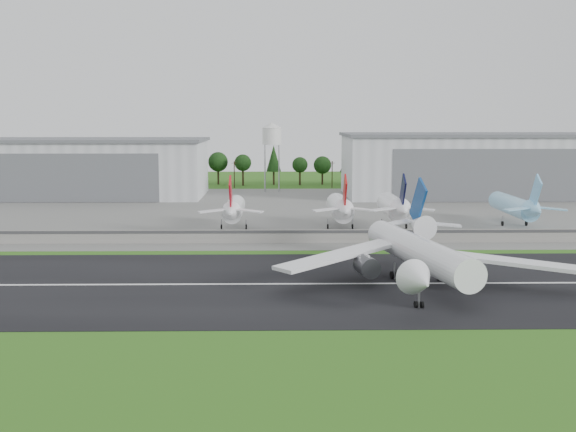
{
  "coord_description": "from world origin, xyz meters",
  "views": [
    {
      "loc": [
        -3.46,
        -123.5,
        31.28
      ],
      "look_at": [
        -0.63,
        40.0,
        9.0
      ],
      "focal_mm": 45.0,
      "sensor_mm": 36.0,
      "label": 1
    }
  ],
  "objects_px": {
    "parked_jet_navy": "(395,208)",
    "parked_jet_skyblue": "(517,206)",
    "parked_jet_red_b": "(341,208)",
    "main_airliner": "(419,259)",
    "parked_jet_red_a": "(233,209)"
  },
  "relations": [
    {
      "from": "parked_jet_red_b",
      "to": "parked_jet_skyblue",
      "type": "bearing_deg",
      "value": 5.53
    },
    {
      "from": "parked_jet_red_a",
      "to": "parked_jet_red_b",
      "type": "bearing_deg",
      "value": 0.08
    },
    {
      "from": "parked_jet_red_b",
      "to": "parked_jet_navy",
      "type": "relative_size",
      "value": 1.0
    },
    {
      "from": "parked_jet_red_a",
      "to": "parked_jet_red_b",
      "type": "relative_size",
      "value": 1.0
    },
    {
      "from": "parked_jet_navy",
      "to": "parked_jet_skyblue",
      "type": "bearing_deg",
      "value": 7.84
    },
    {
      "from": "parked_jet_red_a",
      "to": "parked_jet_skyblue",
      "type": "relative_size",
      "value": 0.84
    },
    {
      "from": "parked_jet_navy",
      "to": "parked_jet_skyblue",
      "type": "distance_m",
      "value": 36.34
    },
    {
      "from": "main_airliner",
      "to": "parked_jet_red_b",
      "type": "height_order",
      "value": "main_airliner"
    },
    {
      "from": "parked_jet_navy",
      "to": "parked_jet_skyblue",
      "type": "relative_size",
      "value": 0.84
    },
    {
      "from": "main_airliner",
      "to": "parked_jet_skyblue",
      "type": "bearing_deg",
      "value": -131.28
    },
    {
      "from": "parked_jet_red_a",
      "to": "parked_jet_red_b",
      "type": "distance_m",
      "value": 30.08
    },
    {
      "from": "parked_jet_navy",
      "to": "parked_jet_red_b",
      "type": "bearing_deg",
      "value": -179.95
    },
    {
      "from": "parked_jet_skyblue",
      "to": "parked_jet_navy",
      "type": "bearing_deg",
      "value": -172.16
    },
    {
      "from": "main_airliner",
      "to": "parked_jet_navy",
      "type": "height_order",
      "value": "main_airliner"
    },
    {
      "from": "parked_jet_red_a",
      "to": "parked_jet_navy",
      "type": "relative_size",
      "value": 1.0
    }
  ]
}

